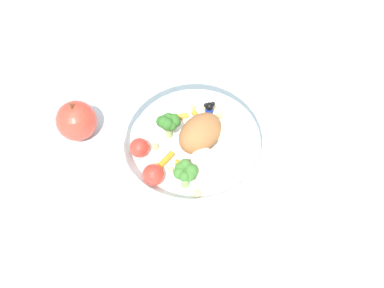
{
  "coord_description": "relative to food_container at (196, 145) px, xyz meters",
  "views": [
    {
      "loc": [
        0.36,
        0.08,
        0.61
      ],
      "look_at": [
        -0.01,
        0.01,
        0.03
      ],
      "focal_mm": 42.57,
      "sensor_mm": 36.0,
      "label": 1
    }
  ],
  "objects": [
    {
      "name": "loose_apple",
      "position": [
        -0.01,
        -0.19,
        0.0
      ],
      "size": [
        0.06,
        0.06,
        0.08
      ],
      "color": "#BC3828",
      "rests_on": "ground_plane"
    },
    {
      "name": "ground_plane",
      "position": [
        0.01,
        -0.01,
        -0.03
      ],
      "size": [
        2.4,
        2.4,
        0.0
      ],
      "primitive_type": "plane",
      "color": "silver"
    },
    {
      "name": "food_container",
      "position": [
        0.0,
        0.0,
        0.0
      ],
      "size": [
        0.23,
        0.23,
        0.07
      ],
      "color": "white",
      "rests_on": "ground_plane"
    },
    {
      "name": "folded_napkin",
      "position": [
        -0.06,
        0.21,
        -0.03
      ],
      "size": [
        0.19,
        0.19,
        0.01
      ],
      "primitive_type": "cube",
      "rotation": [
        0.0,
        0.0,
        0.42
      ],
      "color": "white",
      "rests_on": "ground_plane"
    }
  ]
}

